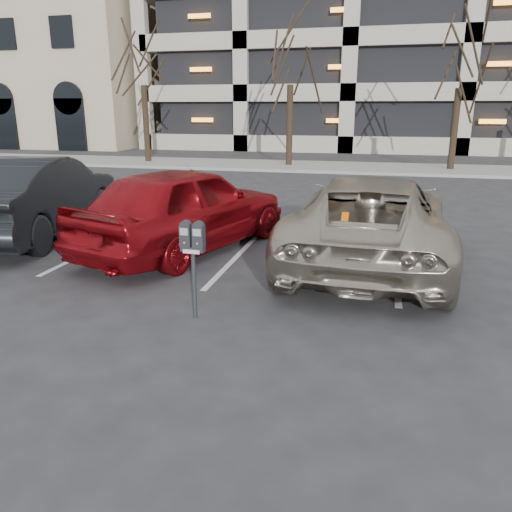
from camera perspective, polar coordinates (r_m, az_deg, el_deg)
name	(u,v)px	position (r m, az deg, el deg)	size (l,w,h in m)	color
ground	(300,292)	(7.39, 5.01, -4.14)	(140.00, 140.00, 0.00)	#28282B
sidewalk	(355,168)	(23.01, 11.25, 9.88)	(80.00, 4.00, 0.12)	gray
stall_lines	(247,246)	(9.81, -1.01, 1.18)	(16.90, 5.20, 0.00)	silver
office_building	(10,44)	(47.08, -26.31, 20.90)	(26.00, 16.20, 15.00)	tan
tree_a	(141,34)	(25.57, -13.05, 23.45)	(3.56, 3.56, 8.10)	black
tree_b	(291,31)	(23.41, 4.05, 24.30)	(3.52, 3.52, 8.00)	black
tree_c	(465,33)	(23.22, 22.77, 22.40)	(3.32, 3.32, 7.55)	black
parking_meter	(193,246)	(6.24, -7.25, 1.14)	(0.32, 0.14, 1.25)	black
suv_silver	(370,220)	(8.82, 12.94, 4.07)	(2.73, 5.56, 1.53)	#B1A897
car_red	(185,208)	(9.49, -8.08, 5.49)	(1.92, 4.77, 1.62)	maroon
car_dark	(35,196)	(11.47, -23.96, 6.26)	(1.77, 5.08, 1.67)	black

